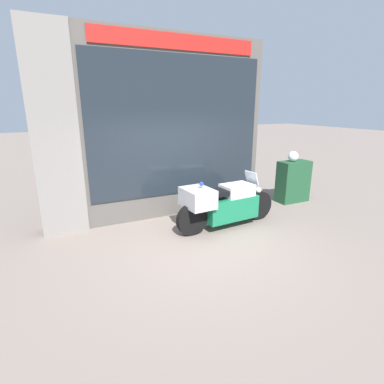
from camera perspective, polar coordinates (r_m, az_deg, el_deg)
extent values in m
plane|color=gray|center=(5.79, 1.22, -10.37)|extent=(60.00, 60.00, 0.00)
cube|color=#56514C|center=(7.04, -6.26, 11.77)|extent=(5.28, 0.40, 4.11)
cube|color=gray|center=(6.65, -24.71, 10.17)|extent=(0.89, 0.55, 4.11)
cube|color=#1E262D|center=(6.99, -2.41, 12.23)|extent=(4.16, 0.02, 3.11)
cube|color=red|center=(7.08, -2.59, 26.72)|extent=(3.75, 0.03, 0.32)
cube|color=slate|center=(7.53, -3.21, -1.74)|extent=(3.94, 0.30, 0.55)
cube|color=silver|center=(7.43, -3.74, 5.18)|extent=(3.94, 0.02, 1.29)
cube|color=beige|center=(7.20, -3.41, 9.96)|extent=(3.94, 0.30, 0.02)
cube|color=#B7B2A8|center=(6.78, -15.08, 9.40)|extent=(0.18, 0.04, 0.06)
cube|color=navy|center=(6.95, -9.08, 9.90)|extent=(0.18, 0.04, 0.06)
cube|color=#195623|center=(7.20, -3.41, 10.28)|extent=(0.18, 0.04, 0.06)
cube|color=black|center=(7.51, 1.84, 10.54)|extent=(0.18, 0.04, 0.06)
cube|color=#C68E19|center=(7.87, 6.65, 10.71)|extent=(0.18, 0.04, 0.06)
cube|color=orange|center=(6.96, -13.45, -0.14)|extent=(0.19, 0.03, 0.27)
cube|color=#2D8E42|center=(7.19, -6.40, 0.74)|extent=(0.19, 0.03, 0.27)
cube|color=#2866B7|center=(7.53, 0.12, 1.55)|extent=(0.19, 0.02, 0.27)
cube|color=yellow|center=(7.96, 6.01, 2.26)|extent=(0.19, 0.02, 0.27)
cylinder|color=black|center=(7.19, 12.60, -2.49)|extent=(0.68, 0.19, 0.67)
cylinder|color=black|center=(6.17, -0.02, -5.25)|extent=(0.68, 0.19, 0.67)
cube|color=#19754C|center=(6.63, 7.12, -2.93)|extent=(1.26, 0.62, 0.49)
cube|color=white|center=(6.64, 8.54, 0.27)|extent=(0.70, 0.52, 0.28)
cube|color=black|center=(6.36, 5.22, -0.04)|extent=(0.74, 0.45, 0.10)
cube|color=#B7B7BC|center=(6.09, 1.07, -1.10)|extent=(0.58, 0.74, 0.38)
cube|color=white|center=(6.09, 1.07, -1.10)|extent=(0.53, 0.74, 0.11)
cube|color=#B2BCC6|center=(6.83, 11.28, 2.71)|extent=(0.14, 0.38, 0.29)
sphere|color=white|center=(7.05, 12.51, 0.37)|extent=(0.14, 0.14, 0.14)
sphere|color=blue|center=(6.05, 1.81, 1.55)|extent=(0.09, 0.09, 0.09)
cube|color=#1E4C2D|center=(8.72, 18.69, 1.91)|extent=(0.89, 0.44, 1.13)
sphere|color=white|center=(8.56, 18.71, 6.46)|extent=(0.28, 0.28, 0.28)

